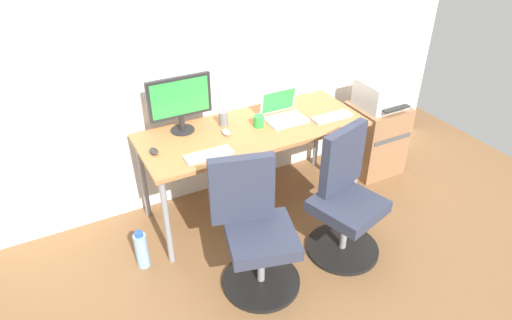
{
  "coord_description": "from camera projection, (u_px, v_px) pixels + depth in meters",
  "views": [
    {
      "loc": [
        -1.39,
        -2.7,
        2.4
      ],
      "look_at": [
        0.0,
        -0.05,
        0.49
      ],
      "focal_mm": 31.66,
      "sensor_mm": 36.0,
      "label": 1
    }
  ],
  "objects": [
    {
      "name": "side_cabinet",
      "position": [
        374.0,
        138.0,
        4.17
      ],
      "size": [
        0.45,
        0.45,
        0.66
      ],
      "color": "#996B47",
      "rests_on": "ground"
    },
    {
      "name": "pen_cup",
      "position": [
        223.0,
        119.0,
        3.47
      ],
      "size": [
        0.07,
        0.07,
        0.1
      ],
      "primitive_type": "cylinder",
      "color": "slate",
      "rests_on": "desk"
    },
    {
      "name": "back_wall",
      "position": [
        227.0,
        42.0,
        3.47
      ],
      "size": [
        4.4,
        0.04,
        2.6
      ],
      "primitive_type": "cube",
      "color": "white",
      "rests_on": "ground"
    },
    {
      "name": "mouse_by_monitor",
      "position": [
        226.0,
        132.0,
        3.36
      ],
      "size": [
        0.06,
        0.1,
        0.03
      ],
      "primitive_type": "ellipsoid",
      "color": "silver",
      "rests_on": "desk"
    },
    {
      "name": "mouse_by_laptop",
      "position": [
        154.0,
        151.0,
        3.13
      ],
      "size": [
        0.06,
        0.1,
        0.03
      ],
      "primitive_type": "ellipsoid",
      "color": "#2D2D2D",
      "rests_on": "desk"
    },
    {
      "name": "office_chair_right",
      "position": [
        345.0,
        200.0,
        3.23
      ],
      "size": [
        0.55,
        0.55,
        0.94
      ],
      "color": "black",
      "rests_on": "ground"
    },
    {
      "name": "office_chair_left",
      "position": [
        255.0,
        232.0,
        2.94
      ],
      "size": [
        0.54,
        0.54,
        0.94
      ],
      "color": "black",
      "rests_on": "ground"
    },
    {
      "name": "printer",
      "position": [
        381.0,
        93.0,
        3.93
      ],
      "size": [
        0.38,
        0.4,
        0.24
      ],
      "color": "silver",
      "rests_on": "side_cabinet"
    },
    {
      "name": "water_bottle_on_floor",
      "position": [
        142.0,
        250.0,
        3.19
      ],
      "size": [
        0.09,
        0.09,
        0.31
      ],
      "color": "#8CBFF2",
      "rests_on": "ground"
    },
    {
      "name": "coffee_mug",
      "position": [
        259.0,
        121.0,
        3.44
      ],
      "size": [
        0.08,
        0.08,
        0.09
      ],
      "primitive_type": "cylinder",
      "color": "green",
      "rests_on": "desk"
    },
    {
      "name": "keyboard_by_monitor",
      "position": [
        209.0,
        155.0,
        3.1
      ],
      "size": [
        0.34,
        0.12,
        0.02
      ],
      "primitive_type": "cube",
      "color": "#B7B7B7",
      "rests_on": "desk"
    },
    {
      "name": "desktop_monitor",
      "position": [
        180.0,
        101.0,
        3.28
      ],
      "size": [
        0.48,
        0.18,
        0.43
      ],
      "color": "#262626",
      "rests_on": "desk"
    },
    {
      "name": "desk",
      "position": [
        253.0,
        135.0,
        3.48
      ],
      "size": [
        1.75,
        0.7,
        0.75
      ],
      "color": "#B77542",
      "rests_on": "ground"
    },
    {
      "name": "ground_plane",
      "position": [
        253.0,
        205.0,
        3.85
      ],
      "size": [
        5.28,
        5.28,
        0.0
      ],
      "primitive_type": "plane",
      "color": "brown"
    },
    {
      "name": "keyboard_by_laptop",
      "position": [
        332.0,
        117.0,
        3.58
      ],
      "size": [
        0.34,
        0.12,
        0.02
      ],
      "primitive_type": "cube",
      "color": "#B7B7B7",
      "rests_on": "desk"
    },
    {
      "name": "open_laptop",
      "position": [
        283.0,
        112.0,
        3.55
      ],
      "size": [
        0.31,
        0.26,
        0.23
      ],
      "color": "silver",
      "rests_on": "desk"
    }
  ]
}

